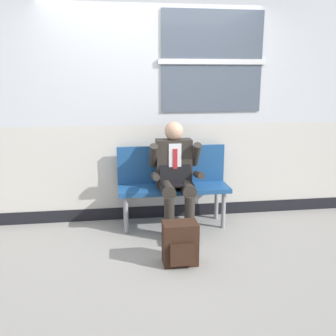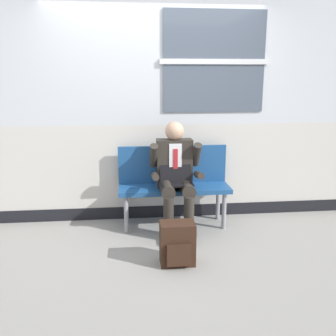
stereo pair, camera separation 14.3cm
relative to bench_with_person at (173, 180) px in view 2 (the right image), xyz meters
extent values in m
plane|color=gray|center=(-0.19, -0.38, -0.54)|extent=(18.00, 18.00, 0.00)
cube|color=silver|center=(-0.19, 0.27, 1.60)|extent=(6.97, 0.12, 1.96)
cube|color=beige|center=(-0.19, 0.27, 0.12)|extent=(6.97, 0.12, 1.01)
cube|color=black|center=(-0.19, 0.27, -0.46)|extent=(6.97, 0.14, 0.15)
cube|color=#4C5666|center=(0.49, 0.20, 1.34)|extent=(1.19, 0.02, 1.14)
cube|color=silver|center=(0.49, 0.19, 1.34)|extent=(1.27, 0.03, 0.06)
cube|color=navy|center=(0.00, -0.08, -0.09)|extent=(1.28, 0.42, 0.05)
cube|color=navy|center=(0.00, 0.10, 0.16)|extent=(1.28, 0.04, 0.44)
cylinder|color=gray|center=(-0.56, -0.23, -0.32)|extent=(0.05, 0.05, 0.43)
cylinder|color=gray|center=(-0.56, 0.07, -0.32)|extent=(0.05, 0.05, 0.43)
cylinder|color=gray|center=(0.56, -0.23, -0.32)|extent=(0.05, 0.05, 0.43)
cylinder|color=gray|center=(0.56, 0.07, -0.32)|extent=(0.05, 0.05, 0.43)
cylinder|color=#2D2823|center=(-0.11, -0.29, -0.02)|extent=(0.15, 0.40, 0.15)
cylinder|color=#2D2823|center=(-0.11, -0.48, -0.30)|extent=(0.11, 0.11, 0.48)
cube|color=black|center=(-0.11, -0.54, -0.50)|extent=(0.10, 0.26, 0.07)
cylinder|color=#2D2823|center=(0.11, -0.29, -0.02)|extent=(0.15, 0.40, 0.15)
cylinder|color=#2D2823|center=(0.11, -0.48, -0.30)|extent=(0.11, 0.11, 0.48)
cube|color=black|center=(0.11, -0.54, -0.50)|extent=(0.10, 0.26, 0.07)
cube|color=#2D2823|center=(0.00, -0.08, 0.21)|extent=(0.40, 0.18, 0.55)
cube|color=silver|center=(0.00, -0.17, 0.26)|extent=(0.14, 0.01, 0.39)
cube|color=#B22328|center=(0.00, -0.18, 0.23)|extent=(0.05, 0.01, 0.33)
sphere|color=tan|center=(0.00, -0.08, 0.58)|extent=(0.21, 0.21, 0.21)
cylinder|color=#2D2823|center=(-0.24, -0.15, 0.32)|extent=(0.09, 0.25, 0.30)
cylinder|color=#2D2823|center=(-0.24, -0.32, 0.13)|extent=(0.08, 0.27, 0.12)
cylinder|color=#2D2823|center=(0.24, -0.15, 0.32)|extent=(0.09, 0.25, 0.30)
cylinder|color=#2D2823|center=(0.24, -0.32, 0.13)|extent=(0.08, 0.27, 0.12)
cube|color=black|center=(0.00, -0.32, 0.04)|extent=(0.35, 0.22, 0.02)
cube|color=black|center=(0.00, -0.19, 0.15)|extent=(0.35, 0.08, 0.21)
cube|color=#331E14|center=(-0.08, -1.00, -0.34)|extent=(0.32, 0.21, 0.41)
cube|color=#331E14|center=(-0.08, -1.12, -0.40)|extent=(0.23, 0.04, 0.20)
camera|label=1|loc=(-0.66, -4.20, 1.18)|focal=40.37mm
camera|label=2|loc=(-0.52, -4.22, 1.18)|focal=40.37mm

